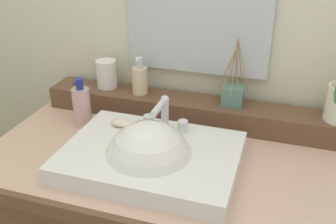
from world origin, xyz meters
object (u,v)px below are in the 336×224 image
at_px(sink_basin, 150,161).
at_px(soap_dispenser, 140,79).
at_px(reed_diffuser, 233,94).
at_px(tumbler_cup, 107,74).
at_px(lotion_bottle, 82,106).
at_px(soap_bar, 121,123).

relative_size(sink_basin, soap_dispenser, 3.74).
xyz_separation_m(soap_dispenser, reed_diffuser, (0.33, 0.01, -0.02)).
bearing_deg(reed_diffuser, sink_basin, -118.55).
bearing_deg(tumbler_cup, soap_dispenser, -6.50).
bearing_deg(lotion_bottle, reed_diffuser, 18.64).
bearing_deg(reed_diffuser, lotion_bottle, -161.36).
distance_m(tumbler_cup, reed_diffuser, 0.47).
bearing_deg(soap_bar, soap_dispenser, 94.75).
bearing_deg(lotion_bottle, soap_bar, -17.96).
bearing_deg(tumbler_cup, lotion_bottle, -94.82).
bearing_deg(lotion_bottle, soap_dispenser, 45.53).
distance_m(sink_basin, lotion_bottle, 0.35).
height_order(sink_basin, tumbler_cup, tumbler_cup).
bearing_deg(sink_basin, soap_bar, 140.96).
xyz_separation_m(sink_basin, reed_diffuser, (0.18, 0.33, 0.09)).
xyz_separation_m(sink_basin, lotion_bottle, (-0.31, 0.17, 0.05)).
bearing_deg(sink_basin, tumbler_cup, 130.95).
distance_m(soap_dispenser, reed_diffuser, 0.34).
bearing_deg(reed_diffuser, tumbler_cup, 179.19).
distance_m(soap_bar, soap_dispenser, 0.22).
relative_size(sink_basin, lotion_bottle, 2.84).
height_order(soap_dispenser, lotion_bottle, soap_dispenser).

